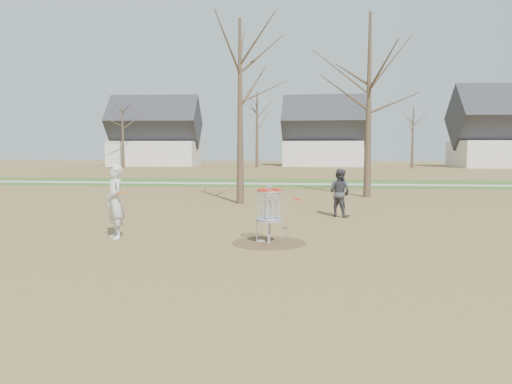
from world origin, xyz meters
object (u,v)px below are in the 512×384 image
(player_throwing, at_px, (340,193))
(disc_golf_basket, at_px, (269,205))
(player_standing, at_px, (115,201))
(disc_grounded, at_px, (261,241))

(player_throwing, distance_m, disc_golf_basket, 5.29)
(disc_golf_basket, bearing_deg, player_standing, 177.44)
(player_standing, height_order, disc_grounded, player_standing)
(disc_grounded, height_order, disc_golf_basket, disc_golf_basket)
(player_standing, relative_size, player_throwing, 1.17)
(player_standing, height_order, player_throwing, player_standing)
(player_throwing, relative_size, disc_grounded, 7.28)
(player_throwing, xyz_separation_m, disc_golf_basket, (-1.90, -4.94, 0.11))
(disc_grounded, bearing_deg, player_standing, 179.93)
(disc_grounded, xyz_separation_m, disc_golf_basket, (0.22, -0.17, 0.89))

